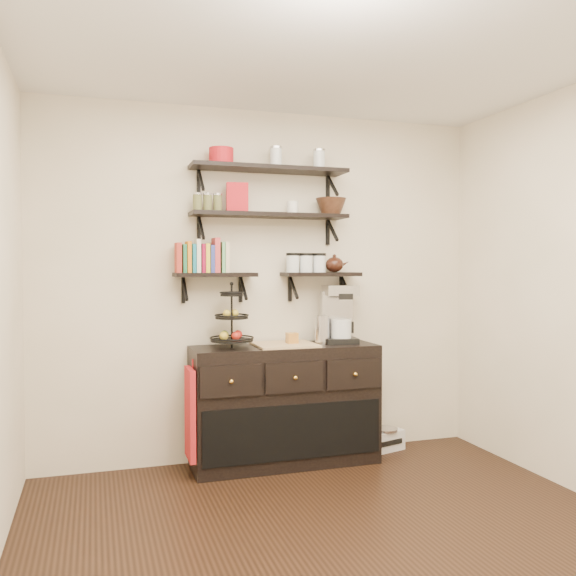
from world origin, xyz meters
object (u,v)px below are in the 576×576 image
(radio, at_px, (385,439))
(sideboard, at_px, (285,404))
(fruit_stand, at_px, (232,326))
(coffee_maker, at_px, (339,315))

(radio, bearing_deg, sideboard, 168.53)
(fruit_stand, distance_m, radio, 1.61)
(coffee_maker, height_order, radio, coffee_maker)
(fruit_stand, bearing_deg, radio, 3.03)
(radio, bearing_deg, coffee_maker, 169.28)
(fruit_stand, bearing_deg, sideboard, -0.44)
(sideboard, distance_m, fruit_stand, 0.73)
(sideboard, bearing_deg, radio, 4.62)
(sideboard, xyz_separation_m, coffee_maker, (0.45, 0.03, 0.66))
(fruit_stand, relative_size, coffee_maker, 1.02)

